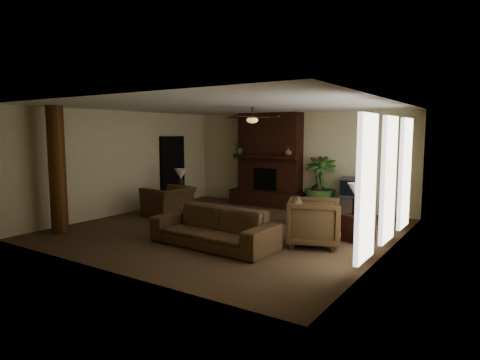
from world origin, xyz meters
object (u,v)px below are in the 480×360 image
Objects in this scene: sofa at (213,221)px; floor_vase at (318,196)px; lamp_left at (181,176)px; floor_plant at (320,196)px; armchair_right at (314,220)px; lamp_right at (356,193)px; tv_stand at (355,206)px; side_table_left at (182,201)px; armchair_left at (168,196)px; coffee_table at (226,213)px; log_column at (57,170)px; ottoman at (303,216)px; side_table_right at (358,228)px.

floor_vase is (0.27, 4.53, -0.07)m from sofa.
floor_vase is 3.91m from lamp_left.
floor_vase is 0.06m from floor_plant.
lamp_right is at bearing -58.42° from armchair_right.
tv_stand is 0.55× the size of floor_plant.
side_table_left is at bearing -147.57° from floor_vase.
armchair_left is 0.97× the size of coffee_table.
armchair_left reaches higher than floor_vase.
ottoman is (4.13, 3.80, -1.20)m from log_column.
log_column reaches higher than side_table_left.
log_column is at bearing -98.85° from lamp_left.
side_table_left is at bearing 120.54° from lamp_left.
floor_plant is at bearing 72.93° from coffee_table.
side_table_right is at bearing 42.56° from sofa.
tv_stand is at bearing 25.57° from side_table_left.
side_table_left is (-3.62, -0.32, 0.08)m from ottoman.
tv_stand is at bearing 67.95° from ottoman.
lamp_left is at bearing -166.83° from armchair_left.
ottoman is 3.64m from side_table_left.
side_table_left is (-4.62, 1.32, -0.23)m from armchair_right.
ottoman is 1.78m from floor_plant.
tv_stand is at bearing 108.05° from lamp_right.
sofa is at bearing -102.86° from ottoman.
side_table_left is (-3.32, -2.06, -0.16)m from floor_plant.
floor_vase is 3.29m from side_table_right.
log_column is 2.39× the size of armchair_left.
floor_vase is at bearing 134.26° from armchair_left.
coffee_table is 2.00× the size of ottoman.
log_column is at bearing -137.43° from ottoman.
armchair_right is at bearing -126.69° from lamp_right.
armchair_left reaches higher than side_table_right.
log_column is at bearing 91.05° from armchair_right.
armchair_left is at bearing -138.29° from floor_vase.
lamp_left is 1.00× the size of lamp_right.
ottoman is (-0.99, 1.64, -0.31)m from armchair_right.
armchair_left is 4.51m from armchair_right.
sofa is at bearing -101.18° from tv_stand.
sofa is at bearing -139.15° from lamp_right.
armchair_left is 1.80× the size of lamp_left.
lamp_right is at bearing -6.10° from side_table_left.
coffee_table is (-2.27, 0.19, -0.14)m from armchair_right.
armchair_right is at bearing -79.87° from tv_stand.
floor_vase is 0.50× the size of floor_plant.
coffee_table is 3.33m from floor_vase.
coffee_table is 3.77m from tv_stand.
lamp_left reaches higher than tv_stand.
armchair_right is 1.03m from side_table_right.
tv_stand is 4.80m from side_table_left.
floor_plant is (0.98, 3.19, 0.06)m from coffee_table.
tv_stand is at bearing 109.29° from side_table_right.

